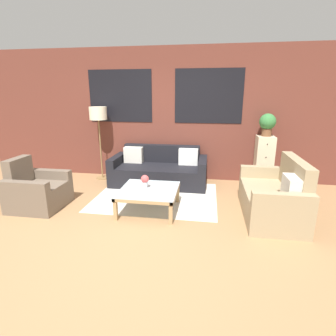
% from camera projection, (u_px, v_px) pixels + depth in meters
% --- Properties ---
extents(ground_plane, '(16.00, 16.00, 0.00)m').
position_uv_depth(ground_plane, '(135.00, 227.00, 3.76)').
color(ground_plane, '#9E754C').
extents(wall_back_brick, '(8.40, 0.09, 2.80)m').
position_uv_depth(wall_back_brick, '(164.00, 115.00, 5.70)').
color(wall_back_brick, brown).
rests_on(wall_back_brick, ground_plane).
extents(rug, '(2.21, 1.75, 0.00)m').
position_uv_depth(rug, '(156.00, 196.00, 4.89)').
color(rug, silver).
rests_on(rug, ground_plane).
extents(couch_dark, '(1.98, 0.88, 0.78)m').
position_uv_depth(couch_dark, '(159.00, 171.00, 5.54)').
color(couch_dark, black).
rests_on(couch_dark, ground_plane).
extents(settee_vintage, '(0.80, 1.45, 0.92)m').
position_uv_depth(settee_vintage, '(274.00, 197.00, 4.03)').
color(settee_vintage, tan).
rests_on(settee_vintage, ground_plane).
extents(armchair_corner, '(0.80, 0.80, 0.84)m').
position_uv_depth(armchair_corner, '(37.00, 191.00, 4.38)').
color(armchair_corner, '#6B5B4C').
rests_on(armchair_corner, ground_plane).
extents(coffee_table, '(0.92, 0.92, 0.37)m').
position_uv_depth(coffee_table, '(149.00, 192.00, 4.23)').
color(coffee_table, silver).
rests_on(coffee_table, ground_plane).
extents(floor_lamp, '(0.37, 0.37, 1.59)m').
position_uv_depth(floor_lamp, '(98.00, 117.00, 5.60)').
color(floor_lamp, olive).
rests_on(floor_lamp, ground_plane).
extents(drawer_cabinet, '(0.34, 0.38, 1.03)m').
position_uv_depth(drawer_cabinet, '(264.00, 161.00, 5.37)').
color(drawer_cabinet, beige).
rests_on(drawer_cabinet, ground_plane).
extents(potted_plant, '(0.32, 0.32, 0.45)m').
position_uv_depth(potted_plant, '(267.00, 123.00, 5.16)').
color(potted_plant, brown).
rests_on(potted_plant, drawer_cabinet).
extents(flower_vase, '(0.13, 0.13, 0.21)m').
position_uv_depth(flower_vase, '(145.00, 180.00, 4.25)').
color(flower_vase, silver).
rests_on(flower_vase, coffee_table).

